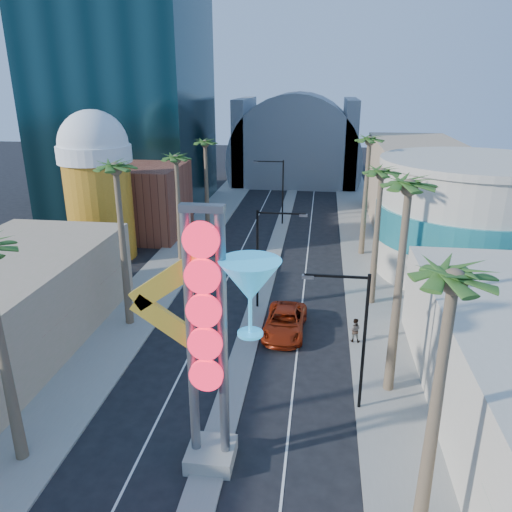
# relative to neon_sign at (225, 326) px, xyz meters

# --- Properties ---
(sidewalk_west) EXTENTS (5.00, 100.00, 0.15)m
(sidewalk_west) POSITION_rel_neon_sign_xyz_m (-10.32, 32.04, -7.23)
(sidewalk_west) COLOR gray
(sidewalk_west) RESTS_ON ground
(sidewalk_east) EXTENTS (5.00, 100.00, 0.15)m
(sidewalk_east) POSITION_rel_neon_sign_xyz_m (8.68, 32.04, -7.23)
(sidewalk_east) COLOR gray
(sidewalk_east) RESTS_ON ground
(median) EXTENTS (1.60, 84.00, 0.15)m
(median) POSITION_rel_neon_sign_xyz_m (-0.82, 35.04, -7.23)
(median) COLOR gray
(median) RESTS_ON ground
(hotel_tower) EXTENTS (20.00, 20.00, 50.00)m
(hotel_tower) POSITION_rel_neon_sign_xyz_m (-22.82, 49.04, 17.69)
(hotel_tower) COLOR black
(hotel_tower) RESTS_ON ground
(brick_filler_west) EXTENTS (10.00, 10.00, 8.00)m
(brick_filler_west) POSITION_rel_neon_sign_xyz_m (-16.82, 35.04, -3.31)
(brick_filler_west) COLOR brown
(brick_filler_west) RESTS_ON ground
(filler_east) EXTENTS (10.00, 20.00, 10.00)m
(filler_east) POSITION_rel_neon_sign_xyz_m (15.18, 45.04, -2.31)
(filler_east) COLOR tan
(filler_east) RESTS_ON ground
(beer_mug) EXTENTS (7.00, 7.00, 14.50)m
(beer_mug) POSITION_rel_neon_sign_xyz_m (-17.82, 27.04, 0.54)
(beer_mug) COLOR #AF6A17
(beer_mug) RESTS_ON ground
(turquoise_building) EXTENTS (16.60, 16.60, 10.60)m
(turquoise_building) POSITION_rel_neon_sign_xyz_m (17.18, 27.04, -2.06)
(turquoise_building) COLOR beige
(turquoise_building) RESTS_ON ground
(canopy) EXTENTS (22.00, 16.00, 22.00)m
(canopy) POSITION_rel_neon_sign_xyz_m (-0.82, 69.04, -3.00)
(canopy) COLOR slate
(canopy) RESTS_ON ground
(neon_sign) EXTENTS (6.53, 2.60, 12.55)m
(neon_sign) POSITION_rel_neon_sign_xyz_m (0.00, 0.00, 0.00)
(neon_sign) COLOR gray
(neon_sign) RESTS_ON ground
(streetlight_0) EXTENTS (3.79, 0.25, 8.00)m
(streetlight_0) POSITION_rel_neon_sign_xyz_m (-0.27, 17.04, -2.43)
(streetlight_0) COLOR black
(streetlight_0) RESTS_ON ground
(streetlight_1) EXTENTS (3.79, 0.25, 8.00)m
(streetlight_1) POSITION_rel_neon_sign_xyz_m (-1.36, 41.04, -2.43)
(streetlight_1) COLOR black
(streetlight_1) RESTS_ON ground
(streetlight_2) EXTENTS (3.45, 0.25, 8.00)m
(streetlight_2) POSITION_rel_neon_sign_xyz_m (5.91, 5.04, -2.47)
(streetlight_2) COLOR black
(streetlight_2) RESTS_ON ground
(palm_1) EXTENTS (2.40, 2.40, 12.70)m
(palm_1) POSITION_rel_neon_sign_xyz_m (-9.82, 13.04, 3.52)
(palm_1) COLOR brown
(palm_1) RESTS_ON ground
(palm_2) EXTENTS (2.40, 2.40, 11.20)m
(palm_2) POSITION_rel_neon_sign_xyz_m (-9.82, 27.04, 2.17)
(palm_2) COLOR brown
(palm_2) RESTS_ON ground
(palm_3) EXTENTS (2.40, 2.40, 11.20)m
(palm_3) POSITION_rel_neon_sign_xyz_m (-9.82, 39.04, 2.17)
(palm_3) COLOR brown
(palm_3) RESTS_ON ground
(palm_4) EXTENTS (2.40, 2.40, 12.20)m
(palm_4) POSITION_rel_neon_sign_xyz_m (8.18, -2.96, 3.07)
(palm_4) COLOR brown
(palm_4) RESTS_ON ground
(palm_5) EXTENTS (2.40, 2.40, 13.20)m
(palm_5) POSITION_rel_neon_sign_xyz_m (8.18, 7.04, 3.96)
(palm_5) COLOR brown
(palm_5) RESTS_ON ground
(palm_6) EXTENTS (2.40, 2.40, 11.70)m
(palm_6) POSITION_rel_neon_sign_xyz_m (8.18, 19.04, 2.62)
(palm_6) COLOR brown
(palm_6) RESTS_ON ground
(palm_7) EXTENTS (2.40, 2.40, 12.70)m
(palm_7) POSITION_rel_neon_sign_xyz_m (8.18, 31.04, 3.52)
(palm_7) COLOR brown
(palm_7) RESTS_ON ground
(red_pickup) EXTENTS (3.00, 6.15, 1.68)m
(red_pickup) POSITION_rel_neon_sign_xyz_m (1.66, 13.21, -6.47)
(red_pickup) COLOR #95240B
(red_pickup) RESTS_ON ground
(pedestrian_a) EXTENTS (0.66, 0.51, 1.61)m
(pedestrian_a) POSITION_rel_neon_sign_xyz_m (10.51, 10.31, -6.35)
(pedestrian_a) COLOR gray
(pedestrian_a) RESTS_ON sidewalk_east
(pedestrian_b) EXTENTS (0.90, 0.74, 1.72)m
(pedestrian_b) POSITION_rel_neon_sign_xyz_m (6.48, 12.35, -6.30)
(pedestrian_b) COLOR gray
(pedestrian_b) RESTS_ON sidewalk_east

